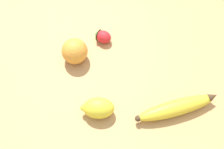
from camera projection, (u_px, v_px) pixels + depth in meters
ground_plane at (140, 71)px, 0.89m from camera, size 3.00×3.00×0.00m
banana at (177, 108)px, 0.81m from camera, size 0.21×0.14×0.04m
orange at (74, 52)px, 0.88m from camera, size 0.07×0.07×0.07m
strawberry at (102, 36)px, 0.93m from camera, size 0.06×0.05×0.04m
lemon at (98, 108)px, 0.80m from camera, size 0.09×0.07×0.06m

